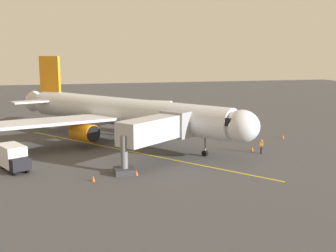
% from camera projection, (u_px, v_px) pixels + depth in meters
% --- Properties ---
extents(ground_plane, '(220.00, 220.00, 0.00)m').
position_uv_depth(ground_plane, '(119.00, 141.00, 55.83)').
color(ground_plane, '#424244').
extents(apron_lead_in_line, '(24.59, 31.85, 0.01)m').
position_uv_depth(apron_lead_in_line, '(129.00, 151.00, 50.29)').
color(apron_lead_in_line, yellow).
rests_on(apron_lead_in_line, ground).
extents(airplane, '(31.69, 34.42, 11.50)m').
position_uv_depth(airplane, '(120.00, 112.00, 55.47)').
color(airplane, silver).
rests_on(airplane, ground).
extents(jet_bridge, '(10.22, 8.64, 5.40)m').
position_uv_depth(jet_bridge, '(160.00, 129.00, 44.54)').
color(jet_bridge, '#B7B7BC').
rests_on(jet_bridge, ground).
extents(ground_crew_marshaller, '(0.47, 0.41, 1.71)m').
position_uv_depth(ground_crew_marshaller, '(262.00, 146.00, 48.89)').
color(ground_crew_marshaller, '#23232D').
rests_on(ground_crew_marshaller, ground).
extents(box_truck_portside, '(3.79, 4.99, 2.62)m').
position_uv_depth(box_truck_portside, '(139.00, 115.00, 70.88)').
color(box_truck_portside, white).
rests_on(box_truck_portside, ground).
extents(box_truck_starboard_side, '(3.78, 4.99, 2.62)m').
position_uv_depth(box_truck_starboard_side, '(13.00, 157.00, 41.82)').
color(box_truck_starboard_side, black).
rests_on(box_truck_starboard_side, ground).
extents(safety_cone_nose_left, '(0.32, 0.32, 0.55)m').
position_uv_depth(safety_cone_nose_left, '(137.00, 173.00, 40.30)').
color(safety_cone_nose_left, '#F2590F').
rests_on(safety_cone_nose_left, ground).
extents(safety_cone_nose_right, '(0.32, 0.32, 0.55)m').
position_uv_depth(safety_cone_nose_right, '(252.00, 149.00, 50.46)').
color(safety_cone_nose_right, '#F2590F').
rests_on(safety_cone_nose_right, ground).
extents(safety_cone_wing_port, '(0.32, 0.32, 0.55)m').
position_uv_depth(safety_cone_wing_port, '(283.00, 136.00, 57.86)').
color(safety_cone_wing_port, '#F2590F').
rests_on(safety_cone_wing_port, ground).
extents(safety_cone_wing_starboard, '(0.32, 0.32, 0.55)m').
position_uv_depth(safety_cone_wing_starboard, '(93.00, 179.00, 38.40)').
color(safety_cone_wing_starboard, '#F2590F').
rests_on(safety_cone_wing_starboard, ground).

